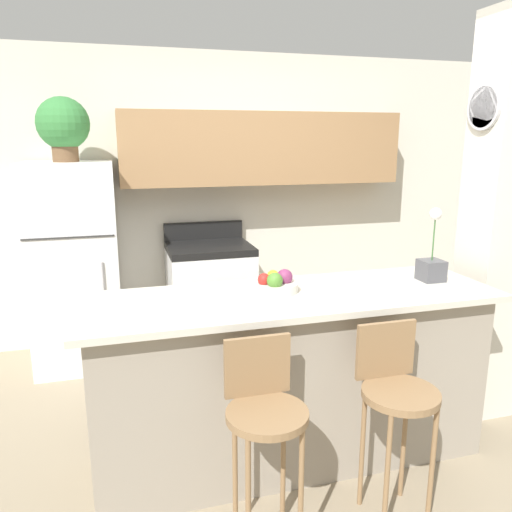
# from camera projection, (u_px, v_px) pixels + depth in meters

# --- Properties ---
(ground_plane) EXTENTS (14.00, 14.00, 0.00)m
(ground_plane) POSITION_uv_depth(u_px,v_px,m) (290.00, 455.00, 2.92)
(ground_plane) COLOR gray
(wall_back) EXTENTS (5.60, 0.38, 2.55)m
(wall_back) POSITION_uv_depth(u_px,v_px,m) (232.00, 180.00, 4.51)
(wall_back) COLOR silver
(wall_back) RESTS_ON ground_plane
(pillar_right) EXTENTS (0.38, 0.32, 2.55)m
(pillar_right) POSITION_uv_depth(u_px,v_px,m) (498.00, 224.00, 3.16)
(pillar_right) COLOR silver
(pillar_right) RESTS_ON ground_plane
(counter_bar) EXTENTS (2.27, 0.70, 0.99)m
(counter_bar) POSITION_uv_depth(u_px,v_px,m) (291.00, 377.00, 2.80)
(counter_bar) COLOR gray
(counter_bar) RESTS_ON ground_plane
(refrigerator) EXTENTS (0.67, 0.70, 1.63)m
(refrigerator) POSITION_uv_depth(u_px,v_px,m) (75.00, 266.00, 3.98)
(refrigerator) COLOR white
(refrigerator) RESTS_ON ground_plane
(stove_range) EXTENTS (0.72, 0.60, 1.07)m
(stove_range) POSITION_uv_depth(u_px,v_px,m) (210.00, 295.00, 4.41)
(stove_range) COLOR white
(stove_range) RESTS_ON ground_plane
(bar_stool_left) EXTENTS (0.36, 0.36, 0.95)m
(bar_stool_left) POSITION_uv_depth(u_px,v_px,m) (265.00, 415.00, 2.17)
(bar_stool_left) COLOR olive
(bar_stool_left) RESTS_ON ground_plane
(bar_stool_right) EXTENTS (0.36, 0.36, 0.95)m
(bar_stool_right) POSITION_uv_depth(u_px,v_px,m) (396.00, 394.00, 2.35)
(bar_stool_right) COLOR olive
(bar_stool_right) RESTS_ON ground_plane
(potted_plant_on_fridge) EXTENTS (0.39, 0.39, 0.48)m
(potted_plant_on_fridge) POSITION_uv_depth(u_px,v_px,m) (63.00, 126.00, 3.73)
(potted_plant_on_fridge) COLOR brown
(potted_plant_on_fridge) RESTS_ON refrigerator
(orchid_vase) EXTENTS (0.13, 0.13, 0.43)m
(orchid_vase) POSITION_uv_depth(u_px,v_px,m) (432.00, 263.00, 2.93)
(orchid_vase) COLOR #4C4C51
(orchid_vase) RESTS_ON counter_bar
(fruit_bowl) EXTENTS (0.26, 0.26, 0.12)m
(fruit_bowl) POSITION_uv_depth(u_px,v_px,m) (275.00, 284.00, 2.73)
(fruit_bowl) COLOR silver
(fruit_bowl) RESTS_ON counter_bar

